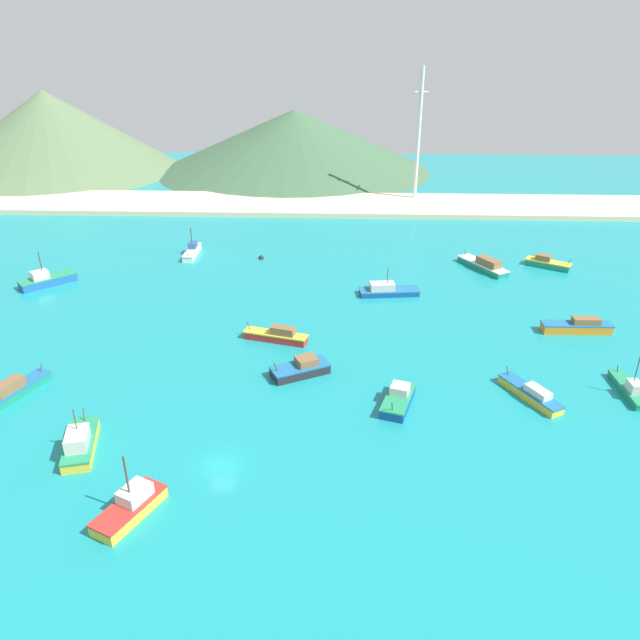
{
  "coord_description": "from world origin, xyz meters",
  "views": [
    {
      "loc": [
        12.09,
        -49.41,
        40.82
      ],
      "look_at": [
        8.94,
        32.0,
        1.36
      ],
      "focal_mm": 34.27,
      "sensor_mm": 36.0,
      "label": 1
    }
  ],
  "objects_px": {
    "fishing_boat_4": "(630,389)",
    "fishing_boat_10": "(547,263)",
    "fishing_boat_5": "(192,251)",
    "radio_tower": "(419,136)",
    "fishing_boat_9": "(80,443)",
    "fishing_boat_14": "(398,399)",
    "fishing_boat_0": "(531,393)",
    "fishing_boat_3": "(15,389)",
    "fishing_boat_7": "(301,368)",
    "fishing_boat_8": "(484,265)",
    "fishing_boat_6": "(131,506)",
    "fishing_boat_13": "(277,335)",
    "fishing_boat_12": "(578,326)",
    "fishing_boat_2": "(387,290)",
    "buoy_0": "(261,258)",
    "fishing_boat_1": "(47,280)"
  },
  "relations": [
    {
      "from": "fishing_boat_4",
      "to": "fishing_boat_10",
      "type": "distance_m",
      "value": 43.78
    },
    {
      "from": "fishing_boat_5",
      "to": "radio_tower",
      "type": "relative_size",
      "value": 0.26
    },
    {
      "from": "fishing_boat_9",
      "to": "fishing_boat_14",
      "type": "bearing_deg",
      "value": 16.25
    },
    {
      "from": "fishing_boat_0",
      "to": "fishing_boat_3",
      "type": "relative_size",
      "value": 0.99
    },
    {
      "from": "fishing_boat_7",
      "to": "fishing_boat_9",
      "type": "height_order",
      "value": "fishing_boat_9"
    },
    {
      "from": "fishing_boat_7",
      "to": "radio_tower",
      "type": "bearing_deg",
      "value": 74.97
    },
    {
      "from": "fishing_boat_0",
      "to": "fishing_boat_8",
      "type": "xyz_separation_m",
      "value": [
        3.12,
        43.42,
        0.19
      ]
    },
    {
      "from": "fishing_boat_6",
      "to": "fishing_boat_13",
      "type": "xyz_separation_m",
      "value": [
        9.95,
        34.88,
        -0.11
      ]
    },
    {
      "from": "fishing_boat_3",
      "to": "fishing_boat_5",
      "type": "distance_m",
      "value": 51.81
    },
    {
      "from": "fishing_boat_8",
      "to": "fishing_boat_10",
      "type": "xyz_separation_m",
      "value": [
        12.04,
        1.8,
        -0.11
      ]
    },
    {
      "from": "fishing_boat_7",
      "to": "fishing_boat_6",
      "type": "bearing_deg",
      "value": -118.55
    },
    {
      "from": "fishing_boat_13",
      "to": "fishing_boat_14",
      "type": "xyz_separation_m",
      "value": [
        16.05,
        -15.85,
        -0.02
      ]
    },
    {
      "from": "fishing_boat_8",
      "to": "fishing_boat_10",
      "type": "height_order",
      "value": "fishing_boat_8"
    },
    {
      "from": "fishing_boat_9",
      "to": "fishing_boat_10",
      "type": "relative_size",
      "value": 1.07
    },
    {
      "from": "fishing_boat_4",
      "to": "fishing_boat_7",
      "type": "relative_size",
      "value": 1.03
    },
    {
      "from": "fishing_boat_12",
      "to": "fishing_boat_13",
      "type": "xyz_separation_m",
      "value": [
        -43.93,
        -4.49,
        -0.05
      ]
    },
    {
      "from": "fishing_boat_2",
      "to": "fishing_boat_6",
      "type": "distance_m",
      "value": 58.67
    },
    {
      "from": "radio_tower",
      "to": "fishing_boat_14",
      "type": "bearing_deg",
      "value": -96.86
    },
    {
      "from": "fishing_boat_2",
      "to": "fishing_boat_3",
      "type": "bearing_deg",
      "value": -145.16
    },
    {
      "from": "fishing_boat_10",
      "to": "buoy_0",
      "type": "relative_size",
      "value": 8.04
    },
    {
      "from": "fishing_boat_3",
      "to": "fishing_boat_5",
      "type": "bearing_deg",
      "value": 78.75
    },
    {
      "from": "fishing_boat_8",
      "to": "radio_tower",
      "type": "bearing_deg",
      "value": 99.67
    },
    {
      "from": "fishing_boat_7",
      "to": "buoy_0",
      "type": "xyz_separation_m",
      "value": [
        -10.62,
        43.03,
        -0.67
      ]
    },
    {
      "from": "fishing_boat_5",
      "to": "fishing_boat_7",
      "type": "distance_m",
      "value": 50.7
    },
    {
      "from": "fishing_boat_0",
      "to": "fishing_boat_9",
      "type": "relative_size",
      "value": 1.04
    },
    {
      "from": "fishing_boat_13",
      "to": "fishing_boat_6",
      "type": "bearing_deg",
      "value": -105.92
    },
    {
      "from": "fishing_boat_2",
      "to": "fishing_boat_0",
      "type": "bearing_deg",
      "value": -63.57
    },
    {
      "from": "fishing_boat_13",
      "to": "fishing_boat_14",
      "type": "relative_size",
      "value": 1.25
    },
    {
      "from": "fishing_boat_8",
      "to": "fishing_boat_3",
      "type": "bearing_deg",
      "value": -145.54
    },
    {
      "from": "radio_tower",
      "to": "fishing_boat_9",
      "type": "bearing_deg",
      "value": -113.82
    },
    {
      "from": "fishing_boat_9",
      "to": "fishing_boat_14",
      "type": "xyz_separation_m",
      "value": [
        34.32,
        10.0,
        -0.22
      ]
    },
    {
      "from": "fishing_boat_6",
      "to": "radio_tower",
      "type": "xyz_separation_m",
      "value": [
        37.2,
        112.13,
        15.53
      ]
    },
    {
      "from": "fishing_boat_3",
      "to": "fishing_boat_7",
      "type": "distance_m",
      "value": 35.06
    },
    {
      "from": "fishing_boat_5",
      "to": "fishing_boat_3",
      "type": "bearing_deg",
      "value": -101.25
    },
    {
      "from": "fishing_boat_1",
      "to": "fishing_boat_3",
      "type": "relative_size",
      "value": 0.97
    },
    {
      "from": "fishing_boat_14",
      "to": "fishing_boat_12",
      "type": "bearing_deg",
      "value": 36.12
    },
    {
      "from": "fishing_boat_3",
      "to": "fishing_boat_10",
      "type": "relative_size",
      "value": 1.12
    },
    {
      "from": "fishing_boat_1",
      "to": "fishing_boat_7",
      "type": "distance_m",
      "value": 54.23
    },
    {
      "from": "fishing_boat_6",
      "to": "fishing_boat_9",
      "type": "distance_m",
      "value": 12.28
    },
    {
      "from": "fishing_boat_0",
      "to": "fishing_boat_3",
      "type": "distance_m",
      "value": 62.7
    },
    {
      "from": "buoy_0",
      "to": "fishing_boat_1",
      "type": "bearing_deg",
      "value": -157.68
    },
    {
      "from": "fishing_boat_5",
      "to": "fishing_boat_6",
      "type": "xyz_separation_m",
      "value": [
        10.38,
        -70.19,
        0.13
      ]
    },
    {
      "from": "fishing_boat_6",
      "to": "fishing_boat_8",
      "type": "distance_m",
      "value": 78.85
    },
    {
      "from": "fishing_boat_13",
      "to": "buoy_0",
      "type": "relative_size",
      "value": 9.38
    },
    {
      "from": "fishing_boat_7",
      "to": "fishing_boat_12",
      "type": "xyz_separation_m",
      "value": [
        39.89,
        13.65,
        0.04
      ]
    },
    {
      "from": "fishing_boat_4",
      "to": "fishing_boat_13",
      "type": "xyz_separation_m",
      "value": [
        -44.63,
        12.26,
        0.16
      ]
    },
    {
      "from": "fishing_boat_2",
      "to": "fishing_boat_14",
      "type": "relative_size",
      "value": 1.34
    },
    {
      "from": "fishing_boat_7",
      "to": "buoy_0",
      "type": "distance_m",
      "value": 44.32
    },
    {
      "from": "fishing_boat_8",
      "to": "fishing_boat_14",
      "type": "height_order",
      "value": "fishing_boat_14"
    },
    {
      "from": "fishing_boat_9",
      "to": "fishing_boat_0",
      "type": "bearing_deg",
      "value": 13.44
    }
  ]
}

